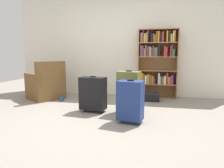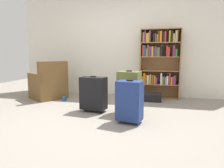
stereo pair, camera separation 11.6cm
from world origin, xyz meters
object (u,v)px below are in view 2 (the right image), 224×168
Objects in this scene: mug at (64,99)px; suitcase_black at (93,93)px; bookshelf at (159,60)px; suitcase_olive at (129,92)px; storage_box at (152,97)px; armchair at (49,85)px; suitcase_navy_blue at (130,101)px.

suitcase_black is at bearing -35.54° from mug.
suitcase_olive is (-0.50, -1.49, -0.51)m from bookshelf.
bookshelf is 1.65m from suitcase_olive.
storage_box is at bearing 12.04° from mug.
armchair is 8.07× the size of mug.
suitcase_olive is (0.66, 0.01, 0.06)m from suitcase_black.
armchair is at bearing -165.16° from bookshelf.
suitcase_black is (-1.02, -1.09, 0.24)m from storage_box.
suitcase_olive is (2.06, -0.81, 0.09)m from armchair.
suitcase_olive reaches higher than suitcase_black.
suitcase_navy_blue is 0.49m from suitcase_olive.
suitcase_navy_blue is (2.15, -1.29, 0.03)m from armchair.
suitcase_navy_blue is 0.87m from suitcase_black.
suitcase_navy_blue reaches higher than mug.
suitcase_navy_blue is at bearing -100.38° from storage_box.
suitcase_olive is at bearing -108.43° from bookshelf.
suitcase_black is at bearing -127.50° from bookshelf.
armchair reaches higher than suitcase_navy_blue.
bookshelf is 13.70× the size of mug.
armchair is 1.46× the size of suitcase_black.
bookshelf is 0.92m from storage_box.
mug is at bearing -167.96° from storage_box.
armchair is 2.22m from suitcase_olive.
suitcase_navy_blue is at bearing -32.36° from suitcase_black.
armchair is 2.50m from suitcase_navy_blue.
bookshelf is at bearing 71.57° from suitcase_olive.
storage_box is (1.97, 0.42, 0.06)m from mug.
storage_box is 0.54× the size of suitcase_olive.
mug is (0.46, -0.15, -0.27)m from armchair.
storage_box is at bearing 71.18° from suitcase_olive.
suitcase_black is (0.94, -0.67, 0.30)m from mug.
mug is 2.06m from suitcase_navy_blue.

